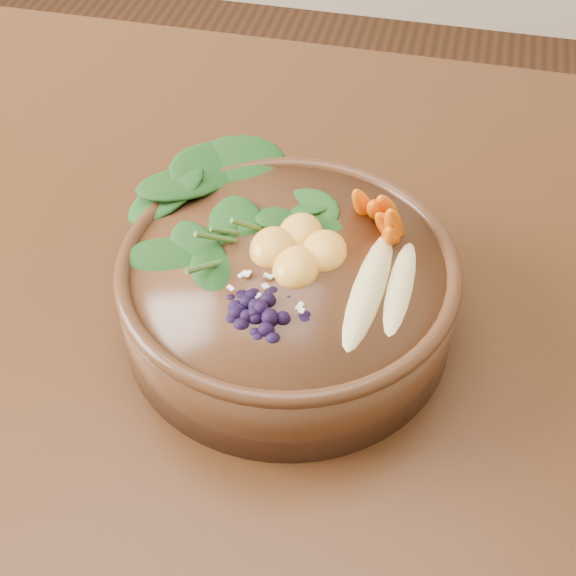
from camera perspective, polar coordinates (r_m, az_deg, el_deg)
name	(u,v)px	position (r m, az deg, el deg)	size (l,w,h in m)	color
ground	(151,552)	(1.49, -9.70, -18.01)	(4.00, 4.00, 0.00)	#381E0F
dining_table	(81,291)	(0.95, -14.49, -0.24)	(1.60, 0.90, 0.75)	#331C0C
stoneware_bowl	(288,296)	(0.73, 0.00, -0.54)	(0.30, 0.30, 0.08)	#512D16
kale_heap	(267,188)	(0.75, -1.49, 7.09)	(0.20, 0.18, 0.05)	#1D4D18
carrot_cluster	(380,187)	(0.72, 6.55, 7.13)	(0.06, 0.06, 0.08)	#FE6A00
banana_halves	(386,276)	(0.68, 6.97, 0.86)	(0.06, 0.17, 0.03)	#E0CC84
mandarin_cluster	(298,237)	(0.71, 0.75, 3.66)	(0.09, 0.10, 0.03)	gold
blueberry_pile	(262,296)	(0.65, -1.89, -0.58)	(0.14, 0.11, 0.04)	black
coconut_flakes	(281,277)	(0.69, -0.51, 0.82)	(0.10, 0.07, 0.01)	white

